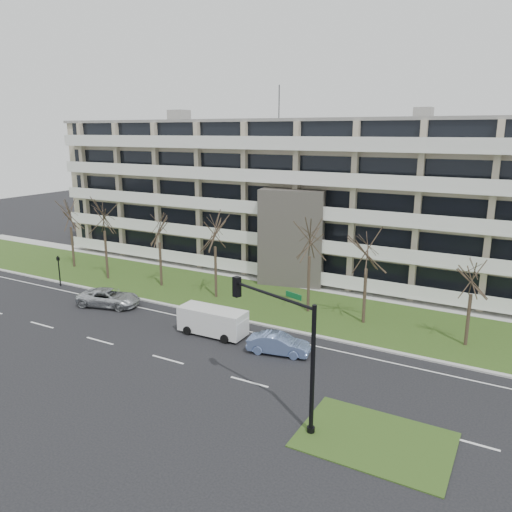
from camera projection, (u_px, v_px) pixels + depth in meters
The scene contains 19 objects.
ground at pixel (168, 360), 31.83m from camera, with size 160.00×160.00×0.00m, color black.
grass_verge at pixel (264, 300), 42.84m from camera, with size 90.00×10.00×0.06m, color #2E4A18.
curb at pixel (233, 319), 38.60m from camera, with size 90.00×0.35×0.12m, color #B2B2AD.
sidewalk at pixel (291, 283), 47.50m from camera, with size 90.00×2.00×0.08m, color #B2B2AD.
grass_median at pixel (375, 440), 23.53m from camera, with size 7.00×5.00×0.06m, color #2E4A18.
lane_edge_line at pixel (223, 326), 37.34m from camera, with size 90.00×0.12×0.01m, color white.
apartment_building at pixel (321, 196), 51.42m from camera, with size 60.50×15.10×18.75m.
silver_pickup at pixel (109, 298), 41.38m from camera, with size 2.39×5.19×1.44m, color #BABDC2.
blue_sedan at pixel (279, 344), 32.55m from camera, with size 1.42×4.08×1.34m, color #7E9BDB.
white_van at pixel (213, 319), 35.47m from camera, with size 5.01×2.13×1.93m.
traffic_signal at pixel (284, 336), 24.43m from camera, with size 5.61×2.17×6.81m.
pedestrian_signal at pixel (59, 267), 46.48m from camera, with size 0.31×0.27×2.92m.
tree_0 at pixel (69, 211), 51.93m from camera, with size 3.87×3.87×7.74m.
tree_1 at pixel (103, 212), 47.53m from camera, with size 4.28×4.28×8.55m.
tree_2 at pixel (159, 225), 45.48m from camera, with size 3.74×3.74×7.48m.
tree_3 at pixel (215, 226), 42.18m from camera, with size 4.06×4.06×8.12m.
tree_4 at pixel (310, 234), 38.68m from camera, with size 4.12×4.12×8.24m.
tree_5 at pixel (367, 247), 36.43m from camera, with size 3.82×3.82×7.65m.
tree_6 at pixel (473, 274), 32.69m from camera, with size 3.28×3.28×6.55m.
Camera 1 is at (19.14, -22.81, 14.23)m, focal length 35.00 mm.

